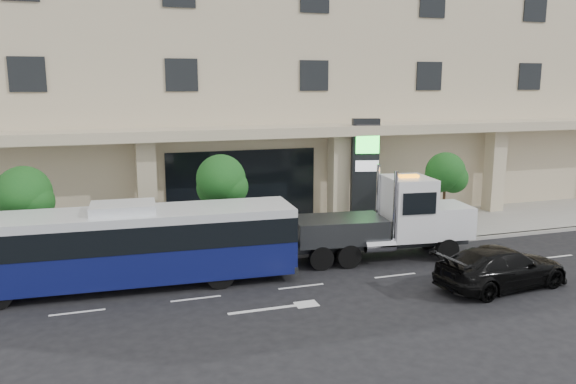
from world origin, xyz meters
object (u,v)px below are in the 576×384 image
city_bus (125,245)px  tow_truck (390,221)px  signage_pylon (365,172)px  black_sedan (502,267)px

city_bus → tow_truck: bearing=3.5°
city_bus → tow_truck: tow_truck is taller
signage_pylon → city_bus: bearing=-143.9°
city_bus → signage_pylon: signage_pylon is taller
black_sedan → signage_pylon: size_ratio=0.96×
tow_truck → black_sedan: (2.28, -4.55, -0.88)m
city_bus → tow_truck: size_ratio=1.44×
city_bus → black_sedan: size_ratio=2.38×
tow_truck → black_sedan: 5.16m
city_bus → black_sedan: 14.20m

